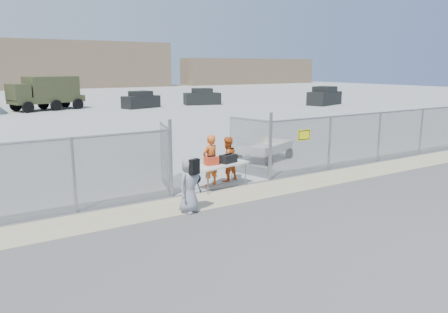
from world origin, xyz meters
TOP-DOWN VIEW (x-y plane):
  - ground at (0.00, 0.00)m, footprint 160.00×160.00m
  - tarmac_inside at (0.00, 42.00)m, footprint 160.00×80.00m
  - dirt_strip at (0.00, 1.00)m, footprint 44.00×1.60m
  - distant_hills at (5.00, 78.00)m, footprint 140.00×6.00m
  - chain_link_fence at (0.00, 2.00)m, footprint 40.00×0.20m
  - folding_table at (-0.10, 2.06)m, footprint 2.14×1.24m
  - orange_bag at (-0.47, 2.06)m, footprint 0.46×0.31m
  - black_duffel at (0.19, 2.03)m, footprint 0.66×0.49m
  - security_worker_left at (-0.28, 2.45)m, footprint 0.74×0.57m
  - security_worker_right at (0.55, 2.65)m, footprint 0.86×0.70m
  - visitor at (-2.21, 0.32)m, footprint 0.94×0.77m
  - utility_trailer at (3.93, 4.88)m, footprint 3.95×3.08m
  - military_truck at (0.16, 34.35)m, footprint 7.12×4.24m
  - parked_vehicle_near at (8.57, 31.54)m, footprint 4.02×2.60m
  - parked_vehicle_mid at (15.77, 31.77)m, footprint 4.20×2.69m
  - parked_vehicle_far at (26.91, 24.39)m, footprint 4.74×3.17m

SIDE VIEW (x-z plane):
  - ground at x=0.00m, z-range 0.00..0.00m
  - tarmac_inside at x=0.00m, z-range 0.00..0.01m
  - dirt_strip at x=0.00m, z-range 0.00..0.01m
  - utility_trailer at x=3.93m, z-range 0.00..0.85m
  - folding_table at x=-0.10m, z-range 0.00..0.85m
  - visitor at x=-2.21m, z-range 0.00..1.64m
  - security_worker_right at x=0.55m, z-range 0.00..1.65m
  - parked_vehicle_near at x=8.57m, z-range 0.00..1.68m
  - parked_vehicle_mid at x=15.77m, z-range 0.00..1.76m
  - security_worker_left at x=-0.28m, z-range 0.00..1.81m
  - parked_vehicle_far at x=26.91m, z-range 0.00..1.97m
  - orange_bag at x=-0.47m, z-range 0.85..1.13m
  - black_duffel at x=0.19m, z-range 0.85..1.14m
  - chain_link_fence at x=0.00m, z-range 0.00..2.20m
  - military_truck at x=0.16m, z-range 0.00..3.20m
  - distant_hills at x=5.00m, z-range 0.00..9.00m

